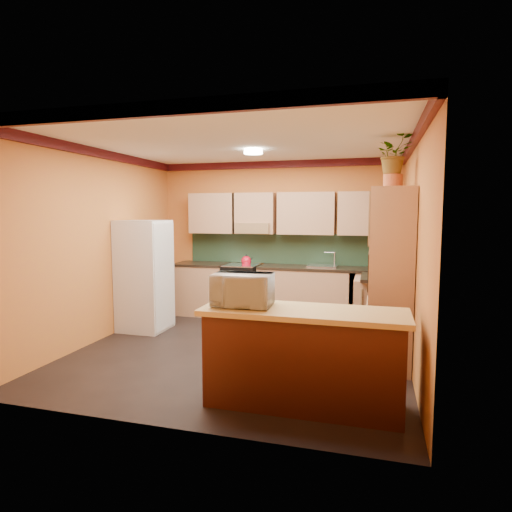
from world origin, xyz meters
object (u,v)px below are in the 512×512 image
(fridge, at_px, (144,275))
(pantry, at_px, (390,278))
(base_cabinets_back, at_px, (277,293))
(breakfast_bar, at_px, (303,361))
(stove, at_px, (242,291))
(microwave, at_px, (243,290))

(fridge, height_order, pantry, pantry)
(base_cabinets_back, bearing_deg, breakfast_bar, -72.93)
(stove, height_order, fridge, fridge)
(pantry, height_order, microwave, pantry)
(microwave, bearing_deg, fridge, 135.33)
(base_cabinets_back, bearing_deg, microwave, -83.06)
(microwave, bearing_deg, base_cabinets_back, 94.11)
(pantry, xyz_separation_m, breakfast_bar, (-0.80, -1.38, -0.61))
(base_cabinets_back, distance_m, stove, 0.63)
(base_cabinets_back, xyz_separation_m, pantry, (1.78, -1.81, 0.61))
(base_cabinets_back, xyz_separation_m, stove, (-0.62, -0.00, 0.02))
(breakfast_bar, bearing_deg, stove, 116.73)
(pantry, relative_size, microwave, 3.75)
(stove, xyz_separation_m, breakfast_bar, (1.60, -3.18, -0.02))
(stove, relative_size, pantry, 0.43)
(stove, distance_m, breakfast_bar, 3.56)
(stove, xyz_separation_m, fridge, (-1.20, -1.21, 0.39))
(fridge, bearing_deg, breakfast_bar, -35.25)
(pantry, distance_m, breakfast_bar, 1.71)
(stove, bearing_deg, microwave, -72.35)
(stove, distance_m, fridge, 1.74)
(pantry, xyz_separation_m, microwave, (-1.39, -1.38, 0.03))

